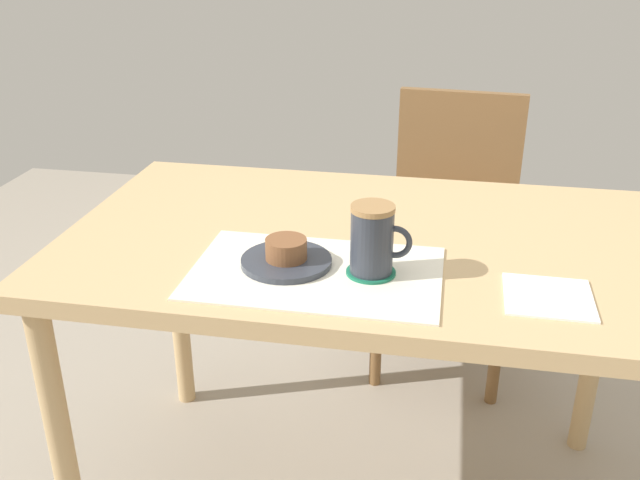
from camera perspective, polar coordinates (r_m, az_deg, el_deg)
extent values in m
cylinder|color=tan|center=(1.59, -19.93, -15.53)|extent=(0.05, 0.05, 0.69)
cylinder|color=tan|center=(2.06, -11.31, -4.54)|extent=(0.05, 0.05, 0.69)
cylinder|color=tan|center=(1.97, 21.25, -7.30)|extent=(0.05, 0.05, 0.69)
cube|color=tan|center=(1.48, 3.62, -0.24)|extent=(1.24, 0.75, 0.04)
cylinder|color=brown|center=(2.14, 13.99, -7.99)|extent=(0.04, 0.04, 0.41)
cylinder|color=brown|center=(2.16, 4.56, -6.88)|extent=(0.04, 0.04, 0.41)
cylinder|color=brown|center=(2.45, 14.33, -3.64)|extent=(0.04, 0.04, 0.41)
cylinder|color=brown|center=(2.47, 6.12, -2.72)|extent=(0.04, 0.04, 0.41)
cube|color=brown|center=(2.19, 10.17, -0.11)|extent=(0.45, 0.45, 0.04)
cube|color=brown|center=(2.30, 11.06, 6.76)|extent=(0.39, 0.06, 0.40)
cube|color=silver|center=(1.31, -0.32, -2.62)|extent=(0.46, 0.30, 0.00)
cylinder|color=#333842|center=(1.34, -2.71, -1.71)|extent=(0.17, 0.17, 0.01)
cylinder|color=brown|center=(1.33, -2.73, -0.71)|extent=(0.08, 0.08, 0.04)
cylinder|color=#196B4C|center=(1.31, 4.09, -2.58)|extent=(0.09, 0.09, 0.00)
cylinder|color=#2D333D|center=(1.28, 4.17, -0.12)|extent=(0.08, 0.08, 0.12)
cylinder|color=#9E7547|center=(1.26, 4.26, 2.55)|extent=(0.08, 0.08, 0.01)
torus|color=#2D333D|center=(1.28, 6.00, -0.16)|extent=(0.06, 0.01, 0.06)
cube|color=white|center=(1.29, 17.80, -4.36)|extent=(0.15, 0.15, 0.00)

